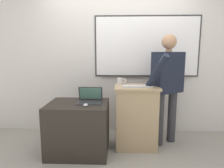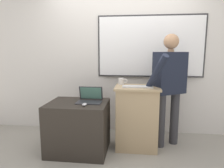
{
  "view_description": "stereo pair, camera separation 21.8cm",
  "coord_description": "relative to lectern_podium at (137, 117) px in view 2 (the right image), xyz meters",
  "views": [
    {
      "loc": [
        0.05,
        -2.37,
        1.43
      ],
      "look_at": [
        -0.06,
        0.41,
        0.97
      ],
      "focal_mm": 32.0,
      "sensor_mm": 36.0,
      "label": 1
    },
    {
      "loc": [
        0.26,
        -2.36,
        1.43
      ],
      "look_at": [
        -0.06,
        0.41,
        0.97
      ],
      "focal_mm": 32.0,
      "sensor_mm": 36.0,
      "label": 2
    }
  ],
  "objects": [
    {
      "name": "coffee_mug",
      "position": [
        -0.24,
        0.18,
        0.51
      ],
      "size": [
        0.14,
        0.09,
        0.1
      ],
      "color": "silver",
      "rests_on": "lectern_podium"
    },
    {
      "name": "lectern_podium",
      "position": [
        0.0,
        0.0,
        0.0
      ],
      "size": [
        0.64,
        0.5,
        0.93
      ],
      "color": "tan",
      "rests_on": "ground_plane"
    },
    {
      "name": "back_wall",
      "position": [
        -0.28,
        0.67,
        0.91
      ],
      "size": [
        6.4,
        0.17,
        2.74
      ],
      "color": "silver",
      "rests_on": "ground_plane"
    },
    {
      "name": "laptop",
      "position": [
        -0.67,
        -0.14,
        0.32
      ],
      "size": [
        0.35,
        0.28,
        0.21
      ],
      "color": "#28282D",
      "rests_on": "side_desk"
    },
    {
      "name": "computer_mouse_by_laptop",
      "position": [
        -0.69,
        -0.37,
        0.27
      ],
      "size": [
        0.06,
        0.1,
        0.03
      ],
      "color": "#BCBCC1",
      "rests_on": "side_desk"
    },
    {
      "name": "side_desk",
      "position": [
        -0.83,
        -0.21,
        -0.11
      ],
      "size": [
        0.83,
        0.66,
        0.72
      ],
      "color": "#28231E",
      "rests_on": "ground_plane"
    },
    {
      "name": "ground_plane",
      "position": [
        -0.3,
        -0.5,
        -0.47
      ],
      "size": [
        30.0,
        30.0,
        0.0
      ],
      "primitive_type": "plane",
      "color": "gray"
    },
    {
      "name": "wireless_keyboard",
      "position": [
        0.0,
        -0.06,
        0.47
      ],
      "size": [
        0.43,
        0.13,
        0.02
      ],
      "color": "silver",
      "rests_on": "lectern_podium"
    },
    {
      "name": "person_presenter",
      "position": [
        0.47,
        0.12,
        0.52
      ],
      "size": [
        0.64,
        0.73,
        1.68
      ],
      "rotation": [
        0.0,
        0.0,
        0.54
      ],
      "color": "#333338",
      "rests_on": "ground_plane"
    }
  ]
}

